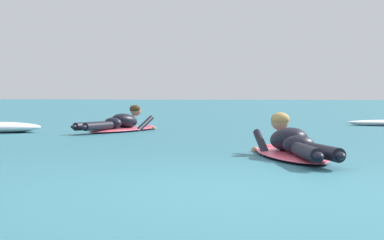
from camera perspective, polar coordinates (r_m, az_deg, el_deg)
ground_plane at (r=15.16m, az=7.16°, el=-0.52°), size 120.00×120.00×0.00m
surfer_near at (r=7.77m, az=8.15°, el=-2.11°), size 1.18×2.54×0.54m
surfer_far at (r=13.04m, az=-5.87°, el=-0.34°), size 1.19×2.42×0.54m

